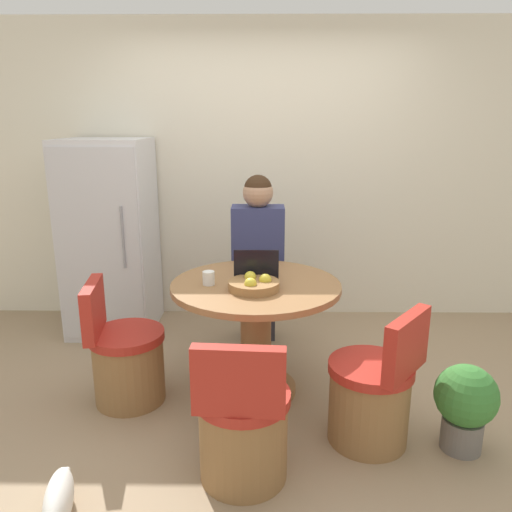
{
  "coord_description": "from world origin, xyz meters",
  "views": [
    {
      "loc": [
        -0.05,
        -2.9,
        1.77
      ],
      "look_at": [
        -0.09,
        0.2,
        0.92
      ],
      "focal_mm": 35.0,
      "sensor_mm": 36.0,
      "label": 1
    }
  ],
  "objects_px": {
    "cat": "(58,503)",
    "dining_table": "(256,319)",
    "refrigerator": "(111,237)",
    "laptop": "(256,272)",
    "chair_near_camera": "(243,429)",
    "person_seated": "(258,252)",
    "chair_left_side": "(126,361)",
    "fruit_bowl": "(254,284)",
    "chair_near_right_corner": "(372,396)",
    "potted_plant": "(465,403)"
  },
  "relations": [
    {
      "from": "chair_near_camera",
      "to": "person_seated",
      "type": "xyz_separation_m",
      "value": [
        0.06,
        1.6,
        0.49
      ]
    },
    {
      "from": "chair_near_right_corner",
      "to": "chair_left_side",
      "type": "height_order",
      "value": "same"
    },
    {
      "from": "chair_near_right_corner",
      "to": "dining_table",
      "type": "bearing_deg",
      "value": -90.0
    },
    {
      "from": "dining_table",
      "to": "potted_plant",
      "type": "distance_m",
      "value": 1.31
    },
    {
      "from": "fruit_bowl",
      "to": "cat",
      "type": "height_order",
      "value": "fruit_bowl"
    },
    {
      "from": "chair_near_camera",
      "to": "chair_left_side",
      "type": "relative_size",
      "value": 1.0
    },
    {
      "from": "refrigerator",
      "to": "person_seated",
      "type": "xyz_separation_m",
      "value": [
        1.24,
        -0.31,
        -0.04
      ]
    },
    {
      "from": "cat",
      "to": "dining_table",
      "type": "bearing_deg",
      "value": 129.6
    },
    {
      "from": "person_seated",
      "to": "laptop",
      "type": "distance_m",
      "value": 0.67
    },
    {
      "from": "person_seated",
      "to": "chair_left_side",
      "type": "bearing_deg",
      "value": 46.22
    },
    {
      "from": "refrigerator",
      "to": "potted_plant",
      "type": "height_order",
      "value": "refrigerator"
    },
    {
      "from": "chair_near_right_corner",
      "to": "potted_plant",
      "type": "height_order",
      "value": "chair_near_right_corner"
    },
    {
      "from": "dining_table",
      "to": "person_seated",
      "type": "distance_m",
      "value": 0.8
    },
    {
      "from": "laptop",
      "to": "potted_plant",
      "type": "xyz_separation_m",
      "value": [
        1.14,
        -0.69,
        -0.52
      ]
    },
    {
      "from": "refrigerator",
      "to": "chair_left_side",
      "type": "height_order",
      "value": "refrigerator"
    },
    {
      "from": "chair_near_camera",
      "to": "chair_left_side",
      "type": "height_order",
      "value": "same"
    },
    {
      "from": "fruit_bowl",
      "to": "potted_plant",
      "type": "distance_m",
      "value": 1.35
    },
    {
      "from": "chair_left_side",
      "to": "cat",
      "type": "bearing_deg",
      "value": 169.52
    },
    {
      "from": "laptop",
      "to": "fruit_bowl",
      "type": "xyz_separation_m",
      "value": [
        -0.01,
        -0.22,
        -0.01
      ]
    },
    {
      "from": "dining_table",
      "to": "person_seated",
      "type": "height_order",
      "value": "person_seated"
    },
    {
      "from": "laptop",
      "to": "fruit_bowl",
      "type": "height_order",
      "value": "laptop"
    },
    {
      "from": "chair_near_right_corner",
      "to": "fruit_bowl",
      "type": "xyz_separation_m",
      "value": [
        -0.66,
        0.4,
        0.52
      ]
    },
    {
      "from": "dining_table",
      "to": "chair_near_camera",
      "type": "distance_m",
      "value": 0.87
    },
    {
      "from": "chair_near_right_corner",
      "to": "person_seated",
      "type": "relative_size",
      "value": 0.59
    },
    {
      "from": "chair_near_camera",
      "to": "laptop",
      "type": "bearing_deg",
      "value": -89.79
    },
    {
      "from": "chair_left_side",
      "to": "person_seated",
      "type": "xyz_separation_m",
      "value": [
        0.84,
        0.88,
        0.49
      ]
    },
    {
      "from": "cat",
      "to": "chair_left_side",
      "type": "bearing_deg",
      "value": 164.51
    },
    {
      "from": "chair_near_right_corner",
      "to": "cat",
      "type": "bearing_deg",
      "value": -29.26
    },
    {
      "from": "chair_left_side",
      "to": "fruit_bowl",
      "type": "distance_m",
      "value": 0.98
    },
    {
      "from": "dining_table",
      "to": "chair_near_camera",
      "type": "xyz_separation_m",
      "value": [
        -0.05,
        -0.84,
        -0.24
      ]
    },
    {
      "from": "chair_near_camera",
      "to": "fruit_bowl",
      "type": "xyz_separation_m",
      "value": [
        0.05,
        0.71,
        0.52
      ]
    },
    {
      "from": "dining_table",
      "to": "chair_left_side",
      "type": "distance_m",
      "value": 0.87
    },
    {
      "from": "dining_table",
      "to": "chair_left_side",
      "type": "bearing_deg",
      "value": -172.13
    },
    {
      "from": "chair_near_camera",
      "to": "laptop",
      "type": "xyz_separation_m",
      "value": [
        0.06,
        0.93,
        0.53
      ]
    },
    {
      "from": "chair_near_camera",
      "to": "cat",
      "type": "height_order",
      "value": "chair_near_camera"
    },
    {
      "from": "chair_left_side",
      "to": "fruit_bowl",
      "type": "xyz_separation_m",
      "value": [
        0.82,
        -0.01,
        0.52
      ]
    },
    {
      "from": "chair_left_side",
      "to": "fruit_bowl",
      "type": "bearing_deg",
      "value": -98.85
    },
    {
      "from": "refrigerator",
      "to": "laptop",
      "type": "height_order",
      "value": "refrigerator"
    },
    {
      "from": "chair_near_camera",
      "to": "cat",
      "type": "xyz_separation_m",
      "value": [
        -0.83,
        -0.31,
        -0.18
      ]
    },
    {
      "from": "potted_plant",
      "to": "chair_near_camera",
      "type": "bearing_deg",
      "value": -168.49
    },
    {
      "from": "chair_left_side",
      "to": "laptop",
      "type": "bearing_deg",
      "value": -83.97
    },
    {
      "from": "fruit_bowl",
      "to": "cat",
      "type": "bearing_deg",
      "value": -130.6
    },
    {
      "from": "refrigerator",
      "to": "chair_near_right_corner",
      "type": "xyz_separation_m",
      "value": [
        1.89,
        -1.6,
        -0.53
      ]
    },
    {
      "from": "chair_near_right_corner",
      "to": "chair_near_camera",
      "type": "distance_m",
      "value": 0.77
    },
    {
      "from": "person_seated",
      "to": "fruit_bowl",
      "type": "bearing_deg",
      "value": 88.98
    },
    {
      "from": "laptop",
      "to": "chair_left_side",
      "type": "bearing_deg",
      "value": 13.9
    },
    {
      "from": "chair_near_camera",
      "to": "fruit_bowl",
      "type": "bearing_deg",
      "value": -89.98
    },
    {
      "from": "fruit_bowl",
      "to": "dining_table",
      "type": "bearing_deg",
      "value": 86.2
    },
    {
      "from": "chair_near_camera",
      "to": "potted_plant",
      "type": "distance_m",
      "value": 1.22
    },
    {
      "from": "refrigerator",
      "to": "chair_near_right_corner",
      "type": "bearing_deg",
      "value": -40.14
    }
  ]
}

